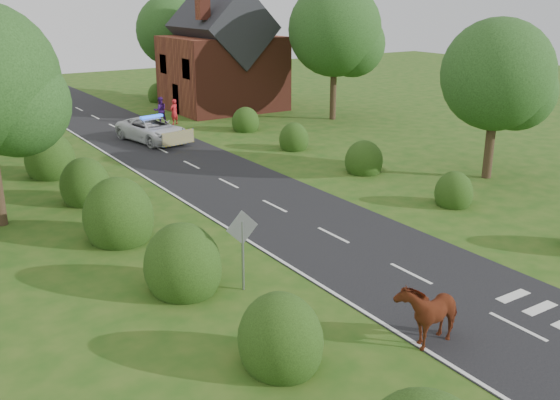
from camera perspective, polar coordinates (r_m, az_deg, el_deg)
ground at (r=20.43m, az=11.86°, el=-6.65°), size 120.00×120.00×0.00m
road at (r=32.05m, az=-7.32°, el=2.81°), size 6.00×70.00×0.02m
road_markings at (r=29.59m, az=-8.31°, el=1.48°), size 4.96×70.00×0.01m
hedgerow_left at (r=26.64m, az=-16.81°, el=0.61°), size 2.75×50.41×3.00m
hedgerow_right at (r=32.29m, az=6.26°, el=3.96°), size 2.10×45.78×2.10m
tree_right_a at (r=31.19m, az=19.66°, el=10.37°), size 5.33×5.20×7.56m
tree_right_b at (r=44.47m, az=5.46°, el=14.92°), size 6.56×6.40×9.40m
tree_right_c at (r=55.63m, az=-9.53°, el=14.80°), size 6.15×6.00×8.58m
road_sign at (r=18.39m, az=-3.46°, el=-3.53°), size 1.06×0.08×2.53m
house at (r=48.82m, az=-5.30°, el=12.68°), size 8.00×7.40×9.17m
cow at (r=16.60m, az=13.38°, el=-10.20°), size 2.06×1.23×1.39m
police_van at (r=38.55m, az=-11.57°, el=6.31°), size 3.35×5.63×1.60m
pedestrian_red at (r=43.56m, az=-9.65°, el=7.95°), size 0.73×0.60×1.73m
pedestrian_purple at (r=44.01m, az=-10.89°, el=8.06°), size 0.99×0.83×1.84m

